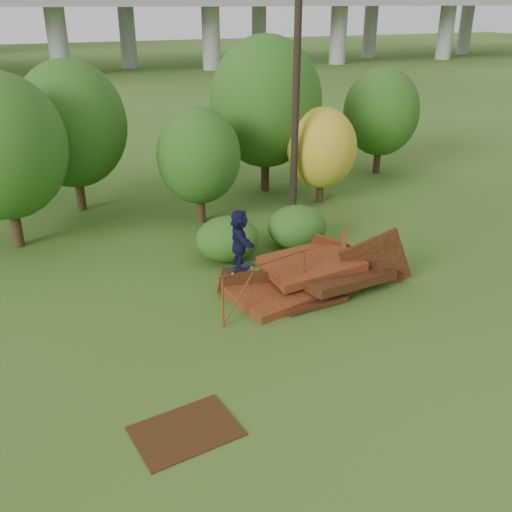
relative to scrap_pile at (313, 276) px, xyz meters
name	(u,v)px	position (x,y,z in m)	size (l,w,h in m)	color
ground	(315,337)	(-1.22, -2.44, -0.40)	(240.00, 240.00, 0.00)	#2D5116
scrap_pile	(313,276)	(0.00, 0.00, 0.00)	(5.82, 2.95, 2.28)	#3E130B
grind_rail	(265,274)	(-1.84, -0.65, 0.73)	(3.01, 0.83, 1.49)	brown
skateboard	(240,268)	(-2.66, -0.86, 1.16)	(0.88, 0.43, 0.09)	black
skater	(239,239)	(-2.66, -0.86, 1.96)	(1.45, 0.46, 1.56)	#131236
flat_plate	(186,431)	(-5.28, -4.50, -0.39)	(2.03, 1.45, 0.03)	#39200C
tree_0	(2,147)	(-7.91, 6.91, 3.10)	(4.20, 4.20, 5.93)	black
tree_1	(71,125)	(-5.36, 9.98, 3.08)	(4.27, 4.27, 5.95)	black
tree_2	(199,156)	(-1.28, 6.70, 2.20)	(3.13, 3.13, 4.41)	black
tree_3	(266,103)	(2.63, 9.40, 3.51)	(4.81, 4.81, 6.68)	black
tree_4	(322,148)	(4.11, 7.03, 1.92)	(2.89, 2.89, 3.99)	black
tree_5	(381,112)	(8.91, 9.86, 2.60)	(3.62, 3.62, 5.09)	black
shrub_left	(227,239)	(-1.58, 2.99, 0.33)	(2.11, 1.94, 1.46)	#1D4C14
shrub_right	(297,227)	(1.02, 3.05, 0.34)	(2.08, 1.90, 1.47)	#1D4C14
utility_pole	(296,78)	(2.49, 6.30, 4.86)	(1.40, 0.28, 10.37)	black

